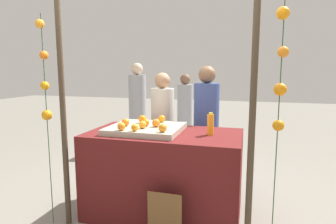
{
  "coord_description": "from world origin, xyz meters",
  "views": [
    {
      "loc": [
        0.87,
        -2.91,
        1.59
      ],
      "look_at": [
        0.0,
        0.15,
        1.12
      ],
      "focal_mm": 30.83,
      "sensor_mm": 36.0,
      "label": 1
    }
  ],
  "objects_px": {
    "orange_0": "(143,125)",
    "orange_1": "(135,128)",
    "vendor_right": "(206,133)",
    "stall_counter": "(164,173)",
    "chalkboard_sign": "(165,220)",
    "juice_bottle": "(211,124)",
    "vendor_left": "(163,134)"
  },
  "relations": [
    {
      "from": "juice_bottle",
      "to": "vendor_right",
      "type": "xyz_separation_m",
      "value": [
        -0.16,
        0.78,
        -0.27
      ]
    },
    {
      "from": "orange_0",
      "to": "orange_1",
      "type": "bearing_deg",
      "value": -101.86
    },
    {
      "from": "orange_0",
      "to": "juice_bottle",
      "type": "bearing_deg",
      "value": 12.91
    },
    {
      "from": "stall_counter",
      "to": "orange_0",
      "type": "relative_size",
      "value": 20.12
    },
    {
      "from": "chalkboard_sign",
      "to": "orange_0",
      "type": "bearing_deg",
      "value": 130.14
    },
    {
      "from": "orange_1",
      "to": "juice_bottle",
      "type": "bearing_deg",
      "value": 22.72
    },
    {
      "from": "orange_1",
      "to": "chalkboard_sign",
      "type": "relative_size",
      "value": 0.14
    },
    {
      "from": "juice_bottle",
      "to": "vendor_right",
      "type": "height_order",
      "value": "vendor_right"
    },
    {
      "from": "stall_counter",
      "to": "orange_0",
      "type": "xyz_separation_m",
      "value": [
        -0.19,
        -0.14,
        0.56
      ]
    },
    {
      "from": "orange_0",
      "to": "orange_1",
      "type": "relative_size",
      "value": 1.11
    },
    {
      "from": "chalkboard_sign",
      "to": "vendor_right",
      "type": "relative_size",
      "value": 0.32
    },
    {
      "from": "stall_counter",
      "to": "vendor_left",
      "type": "height_order",
      "value": "vendor_left"
    },
    {
      "from": "orange_0",
      "to": "vendor_right",
      "type": "xyz_separation_m",
      "value": [
        0.53,
        0.94,
        -0.26
      ]
    },
    {
      "from": "juice_bottle",
      "to": "chalkboard_sign",
      "type": "height_order",
      "value": "juice_bottle"
    },
    {
      "from": "orange_1",
      "to": "juice_bottle",
      "type": "relative_size",
      "value": 0.31
    },
    {
      "from": "orange_0",
      "to": "juice_bottle",
      "type": "xyz_separation_m",
      "value": [
        0.69,
        0.16,
        0.01
      ]
    },
    {
      "from": "orange_0",
      "to": "chalkboard_sign",
      "type": "bearing_deg",
      "value": -49.86
    },
    {
      "from": "orange_0",
      "to": "vendor_right",
      "type": "bearing_deg",
      "value": 60.65
    },
    {
      "from": "orange_0",
      "to": "juice_bottle",
      "type": "relative_size",
      "value": 0.35
    },
    {
      "from": "vendor_right",
      "to": "juice_bottle",
      "type": "bearing_deg",
      "value": -78.67
    },
    {
      "from": "stall_counter",
      "to": "orange_1",
      "type": "relative_size",
      "value": 22.24
    },
    {
      "from": "stall_counter",
      "to": "juice_bottle",
      "type": "bearing_deg",
      "value": 1.47
    },
    {
      "from": "orange_1",
      "to": "chalkboard_sign",
      "type": "bearing_deg",
      "value": -36.46
    },
    {
      "from": "vendor_right",
      "to": "stall_counter",
      "type": "bearing_deg",
      "value": -112.96
    },
    {
      "from": "vendor_left",
      "to": "vendor_right",
      "type": "height_order",
      "value": "vendor_right"
    },
    {
      "from": "stall_counter",
      "to": "orange_0",
      "type": "height_order",
      "value": "orange_0"
    },
    {
      "from": "vendor_left",
      "to": "vendor_right",
      "type": "distance_m",
      "value": 0.59
    },
    {
      "from": "stall_counter",
      "to": "vendor_right",
      "type": "height_order",
      "value": "vendor_right"
    },
    {
      "from": "stall_counter",
      "to": "orange_1",
      "type": "xyz_separation_m",
      "value": [
        -0.22,
        -0.29,
        0.56
      ]
    },
    {
      "from": "orange_1",
      "to": "vendor_left",
      "type": "xyz_separation_m",
      "value": [
        -0.03,
        1.05,
        -0.3
      ]
    },
    {
      "from": "orange_0",
      "to": "orange_1",
      "type": "distance_m",
      "value": 0.15
    },
    {
      "from": "orange_0",
      "to": "vendor_left",
      "type": "bearing_deg",
      "value": 93.76
    }
  ]
}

